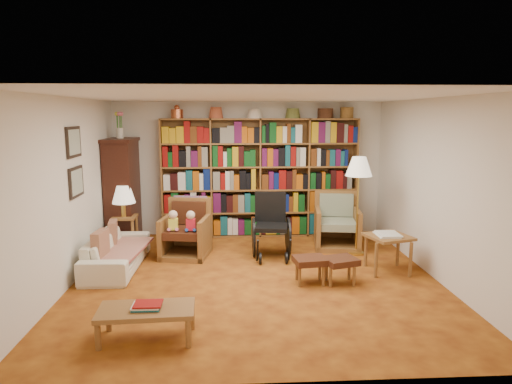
{
  "coord_description": "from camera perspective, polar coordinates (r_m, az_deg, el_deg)",
  "views": [
    {
      "loc": [
        -0.34,
        -6.06,
        2.27
      ],
      "look_at": [
        0.03,
        0.6,
        1.13
      ],
      "focal_mm": 32.0,
      "sensor_mm": 36.0,
      "label": 1
    }
  ],
  "objects": [
    {
      "name": "framed_pictures",
      "position": [
        6.74,
        -21.69,
        3.49
      ],
      "size": [
        0.03,
        0.52,
        0.97
      ],
      "color": "black",
      "rests_on": "wall_left"
    },
    {
      "name": "coffee_table",
      "position": [
        4.91,
        -13.54,
        -14.37
      ],
      "size": [
        0.99,
        0.53,
        0.39
      ],
      "color": "brown",
      "rests_on": "floor"
    },
    {
      "name": "wheelchair",
      "position": [
        7.36,
        1.9,
        -4.47
      ],
      "size": [
        0.59,
        0.83,
        1.03
      ],
      "color": "black",
      "rests_on": "floor"
    },
    {
      "name": "cushion_right",
      "position": [
        6.81,
        -18.86,
        -6.38
      ],
      "size": [
        0.16,
        0.4,
        0.39
      ],
      "primitive_type": "cube",
      "rotation": [
        0.0,
        0.0,
        -0.1
      ],
      "color": "maroon",
      "rests_on": "sofa"
    },
    {
      "name": "armchair_leather",
      "position": [
        7.56,
        -8.75,
        -4.95
      ],
      "size": [
        0.85,
        0.88,
        0.92
      ],
      "color": "brown",
      "rests_on": "floor"
    },
    {
      "name": "curio_cabinet",
      "position": [
        8.39,
        -16.33,
        0.26
      ],
      "size": [
        0.5,
        0.95,
        2.4
      ],
      "color": "#39180F",
      "rests_on": "floor"
    },
    {
      "name": "wall_left",
      "position": [
        6.52,
        -22.49,
        -0.08
      ],
      "size": [
        0.0,
        5.0,
        5.0
      ],
      "primitive_type": "plane",
      "rotation": [
        1.57,
        0.0,
        1.57
      ],
      "color": "white",
      "rests_on": "floor"
    },
    {
      "name": "side_table_lamp",
      "position": [
        8.09,
        -16.05,
        -3.95
      ],
      "size": [
        0.39,
        0.39,
        0.57
      ],
      "color": "brown",
      "rests_on": "floor"
    },
    {
      "name": "table_lamp",
      "position": [
        7.99,
        -16.22,
        -0.4
      ],
      "size": [
        0.39,
        0.39,
        0.53
      ],
      "color": "gold",
      "rests_on": "side_table_lamp"
    },
    {
      "name": "bookshelf",
      "position": [
        8.48,
        0.5,
        2.23
      ],
      "size": [
        3.6,
        0.3,
        2.42
      ],
      "color": "brown",
      "rests_on": "floor"
    },
    {
      "name": "sofa",
      "position": [
        7.15,
        -17.01,
        -7.19
      ],
      "size": [
        1.71,
        0.69,
        0.5
      ],
      "primitive_type": "imported",
      "rotation": [
        0.0,
        0.0,
        1.55
      ],
      "color": "beige",
      "rests_on": "floor"
    },
    {
      "name": "cushion_left",
      "position": [
        7.46,
        -17.43,
        -4.91
      ],
      "size": [
        0.17,
        0.38,
        0.37
      ],
      "primitive_type": "cube",
      "rotation": [
        0.0,
        0.0,
        0.17
      ],
      "color": "maroon",
      "rests_on": "sofa"
    },
    {
      "name": "floor",
      "position": [
        6.48,
        0.03,
        -10.83
      ],
      "size": [
        5.0,
        5.0,
        0.0
      ],
      "primitive_type": "plane",
      "color": "#AF641A",
      "rests_on": "ground"
    },
    {
      "name": "floor_lamp",
      "position": [
        7.49,
        12.73,
        2.64
      ],
      "size": [
        0.43,
        0.43,
        1.61
      ],
      "color": "gold",
      "rests_on": "floor"
    },
    {
      "name": "footstool_b",
      "position": [
        6.34,
        10.51,
        -8.68
      ],
      "size": [
        0.51,
        0.47,
        0.36
      ],
      "color": "#482413",
      "rests_on": "floor"
    },
    {
      "name": "sofa_throw",
      "position": [
        7.13,
        -16.64,
        -6.8
      ],
      "size": [
        0.8,
        1.32,
        0.04
      ],
      "primitive_type": "cube",
      "rotation": [
        0.0,
        0.0,
        -0.1
      ],
      "color": "beige",
      "rests_on": "sofa"
    },
    {
      "name": "footstool_a",
      "position": [
        6.28,
        6.78,
        -8.71
      ],
      "size": [
        0.47,
        0.42,
        0.36
      ],
      "color": "#482413",
      "rests_on": "floor"
    },
    {
      "name": "wall_back",
      "position": [
        8.63,
        -0.9,
        2.89
      ],
      "size": [
        5.0,
        0.0,
        5.0
      ],
      "primitive_type": "plane",
      "rotation": [
        1.57,
        0.0,
        0.0
      ],
      "color": "white",
      "rests_on": "floor"
    },
    {
      "name": "wall_front",
      "position": [
        3.72,
        2.19,
        -6.28
      ],
      "size": [
        5.0,
        0.0,
        5.0
      ],
      "primitive_type": "plane",
      "rotation": [
        -1.57,
        0.0,
        0.0
      ],
      "color": "white",
      "rests_on": "floor"
    },
    {
      "name": "side_table_papers",
      "position": [
        6.91,
        16.19,
        -5.85
      ],
      "size": [
        0.71,
        0.71,
        0.58
      ],
      "color": "brown",
      "rests_on": "floor"
    },
    {
      "name": "ceiling",
      "position": [
        6.08,
        0.03,
        11.83
      ],
      "size": [
        5.0,
        5.0,
        0.0
      ],
      "primitive_type": "plane",
      "rotation": [
        3.14,
        0.0,
        0.0
      ],
      "color": "white",
      "rests_on": "wall_back"
    },
    {
      "name": "armchair_sage",
      "position": [
        8.09,
        9.94,
        -4.14
      ],
      "size": [
        0.86,
        0.89,
        0.94
      ],
      "color": "brown",
      "rests_on": "floor"
    },
    {
      "name": "wall_right",
      "position": [
        6.77,
        21.66,
        0.32
      ],
      "size": [
        0.0,
        5.0,
        5.0
      ],
      "primitive_type": "plane",
      "rotation": [
        1.57,
        0.0,
        -1.57
      ],
      "color": "white",
      "rests_on": "floor"
    }
  ]
}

